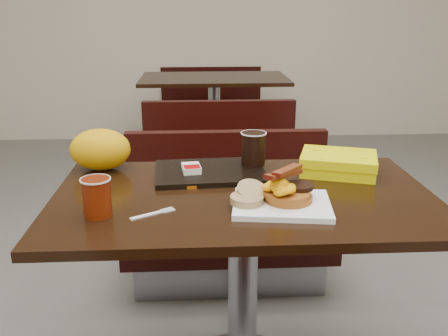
{
  "coord_description": "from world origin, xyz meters",
  "views": [
    {
      "loc": [
        -0.14,
        -1.43,
        1.32
      ],
      "look_at": [
        -0.06,
        0.05,
        0.82
      ],
      "focal_mm": 39.07,
      "sensor_mm": 36.0,
      "label": 1
    }
  ],
  "objects": [
    {
      "name": "muffin_top",
      "position": [
        0.01,
        -0.07,
        0.79
      ],
      "size": [
        0.11,
        0.11,
        0.05
      ],
      "primitive_type": "cylinder",
      "rotation": [
        0.38,
        0.0,
        0.32
      ],
      "color": "tan",
      "rests_on": "platter"
    },
    {
      "name": "bacon_strips",
      "position": [
        0.11,
        -0.1,
        0.85
      ],
      "size": [
        0.17,
        0.17,
        0.01
      ],
      "primitive_type": null,
      "rotation": [
        0.0,
        0.0,
        0.83
      ],
      "color": "#420904",
      "rests_on": "scrambled_eggs"
    },
    {
      "name": "condiment_ketchup",
      "position": [
        -0.08,
        0.12,
        0.75
      ],
      "size": [
        0.05,
        0.04,
        0.01
      ],
      "primitive_type": "cube",
      "rotation": [
        0.0,
        0.0,
        -0.32
      ],
      "color": "#8C0504",
      "rests_on": "table_near"
    },
    {
      "name": "knife",
      "position": [
        0.2,
        -0.12,
        0.75
      ],
      "size": [
        0.04,
        0.19,
        0.0
      ],
      "primitive_type": "cube",
      "rotation": [
        0.0,
        0.0,
        -1.43
      ],
      "color": "white",
      "rests_on": "table_near"
    },
    {
      "name": "condiment_syrup",
      "position": [
        -0.17,
        0.07,
        0.76
      ],
      "size": [
        0.04,
        0.03,
        0.01
      ],
      "primitive_type": "cube",
      "rotation": [
        0.0,
        0.0,
        0.01
      ],
      "color": "#A64807",
      "rests_on": "table_near"
    },
    {
      "name": "bench_far_n",
      "position": [
        0.0,
        3.3,
        0.36
      ],
      "size": [
        1.0,
        0.46,
        0.72
      ],
      "primitive_type": null,
      "color": "black",
      "rests_on": "floor"
    },
    {
      "name": "pancake_stack",
      "position": [
        0.12,
        -0.1,
        0.78
      ],
      "size": [
        0.17,
        0.17,
        0.03
      ],
      "primitive_type": "cylinder",
      "rotation": [
        0.0,
        0.0,
        -0.23
      ],
      "color": "#A05F1A",
      "rests_on": "platter"
    },
    {
      "name": "paper_bag",
      "position": [
        -0.49,
        0.27,
        0.82
      ],
      "size": [
        0.24,
        0.19,
        0.15
      ],
      "primitive_type": "ellipsoid",
      "rotation": [
        0.0,
        0.0,
        0.15
      ],
      "color": "#EEB907",
      "rests_on": "table_near"
    },
    {
      "name": "hashbrown_sleeve_left",
      "position": [
        -0.17,
        0.18,
        0.78
      ],
      "size": [
        0.07,
        0.09,
        0.02
      ],
      "primitive_type": "cube",
      "rotation": [
        0.0,
        0.0,
        0.14
      ],
      "color": "silver",
      "rests_on": "tray"
    },
    {
      "name": "tray",
      "position": [
        -0.1,
        0.19,
        0.76
      ],
      "size": [
        0.4,
        0.29,
        0.02
      ],
      "primitive_type": "cube",
      "rotation": [
        0.0,
        0.0,
        0.06
      ],
      "color": "black",
      "rests_on": "table_near"
    },
    {
      "name": "bench_far_s",
      "position": [
        0.0,
        1.9,
        0.36
      ],
      "size": [
        1.0,
        0.46,
        0.72
      ],
      "primitive_type": null,
      "color": "black",
      "rests_on": "floor"
    },
    {
      "name": "coffee_cup_far",
      "position": [
        0.06,
        0.24,
        0.83
      ],
      "size": [
        0.11,
        0.11,
        0.12
      ],
      "primitive_type": "cylinder",
      "rotation": [
        0.0,
        0.0,
        -0.38
      ],
      "color": "black",
      "rests_on": "tray"
    },
    {
      "name": "scrambled_eggs",
      "position": [
        0.09,
        -0.12,
        0.82
      ],
      "size": [
        0.1,
        0.09,
        0.05
      ],
      "primitive_type": "ellipsoid",
      "rotation": [
        0.0,
        0.0,
        0.14
      ],
      "color": "#FFC505",
      "rests_on": "pancake_stack"
    },
    {
      "name": "muffin_bottom",
      "position": [
        -0.0,
        -0.11,
        0.78
      ],
      "size": [
        0.12,
        0.12,
        0.02
      ],
      "primitive_type": "cylinder",
      "rotation": [
        0.0,
        0.0,
        0.33
      ],
      "color": "tan",
      "rests_on": "platter"
    },
    {
      "name": "fork",
      "position": [
        -0.29,
        -0.15,
        0.75
      ],
      "size": [
        0.13,
        0.09,
        0.0
      ],
      "primitive_type": null,
      "rotation": [
        0.0,
        0.0,
        0.53
      ],
      "color": "white",
      "rests_on": "table_near"
    },
    {
      "name": "table_near",
      "position": [
        0.0,
        0.0,
        0.38
      ],
      "size": [
        1.2,
        0.7,
        0.75
      ],
      "primitive_type": null,
      "color": "black",
      "rests_on": "floor"
    },
    {
      "name": "platter",
      "position": [
        0.1,
        -0.11,
        0.76
      ],
      "size": [
        0.31,
        0.26,
        0.02
      ],
      "primitive_type": "cube",
      "rotation": [
        0.0,
        0.0,
        -0.13
      ],
      "color": "white",
      "rests_on": "table_near"
    },
    {
      "name": "clamshell",
      "position": [
        0.35,
        0.18,
        0.78
      ],
      "size": [
        0.3,
        0.26,
        0.07
      ],
      "primitive_type": "cube",
      "rotation": [
        0.0,
        0.0,
        -0.3
      ],
      "color": "#DDD303",
      "rests_on": "table_near"
    },
    {
      "name": "bench_near_n",
      "position": [
        0.0,
        0.7,
        0.36
      ],
      "size": [
        1.0,
        0.46,
        0.72
      ],
      "primitive_type": null,
      "color": "black",
      "rests_on": "floor"
    },
    {
      "name": "table_far",
      "position": [
        0.0,
        2.6,
        0.38
      ],
      "size": [
        1.2,
        0.7,
        0.75
      ],
      "primitive_type": null,
      "color": "black",
      "rests_on": "floor"
    },
    {
      "name": "sausage_patty",
      "position": [
        0.16,
        -0.08,
        0.8
      ],
      "size": [
        0.1,
        0.1,
        0.01
      ],
      "primitive_type": "cylinder",
      "rotation": [
        0.0,
        0.0,
        -0.18
      ],
      "color": "black",
      "rests_on": "pancake_stack"
    },
    {
      "name": "coffee_cup_near",
      "position": [
        -0.43,
        -0.14,
        0.81
      ],
      "size": [
        0.09,
        0.09,
        0.11
      ],
      "primitive_type": "cylinder",
      "rotation": [
        0.0,
        0.0,
        -0.12
      ],
      "color": "#952305",
      "rests_on": "table_near"
    }
  ]
}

